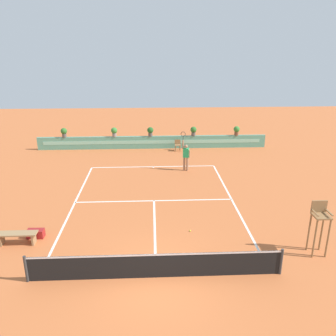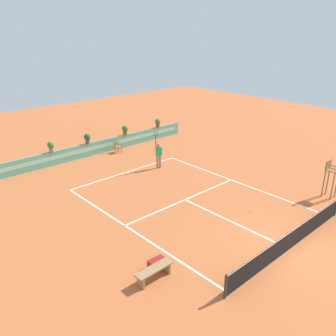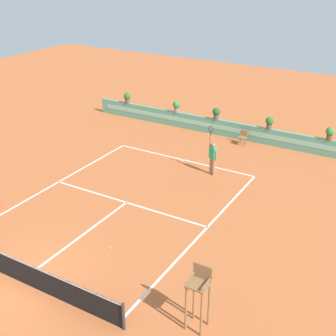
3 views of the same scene
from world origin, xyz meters
name	(u,v)px [view 1 (image 1 of 3)]	position (x,y,z in m)	size (l,w,h in m)	color
ground_plane	(154,204)	(0.00, 6.00, 0.00)	(60.00, 60.00, 0.00)	#BC6033
court_lines	(154,198)	(0.00, 6.72, 0.00)	(8.32, 11.94, 0.01)	white
net	(156,265)	(0.00, 0.00, 0.51)	(8.92, 0.10, 1.00)	#333333
back_wall_barrier	(153,142)	(0.00, 16.39, 0.50)	(18.00, 0.21, 1.00)	#599E84
umpire_chair	(319,222)	(6.26, 1.26, 1.34)	(0.60, 0.60, 2.14)	olive
ball_kid_chair	(178,145)	(1.93, 15.66, 0.48)	(0.44, 0.44, 0.85)	olive
bench_courtside	(17,236)	(-5.60, 2.46, 0.38)	(1.60, 0.44, 0.51)	#99754C
gear_bag	(36,233)	(-5.04, 2.95, 0.18)	(0.70, 0.36, 0.36)	maroon
tennis_player	(186,155)	(2.11, 11.05, 1.05)	(0.60, 0.31, 2.58)	#9E7051
tennis_ball_near_baseline	(190,231)	(1.55, 3.13, 0.03)	(0.07, 0.07, 0.07)	#CCE033
potted_plant_centre	(150,131)	(-0.18, 16.39, 1.41)	(0.48, 0.48, 0.72)	#514C47
potted_plant_left	(114,131)	(-3.00, 16.39, 1.41)	(0.48, 0.48, 0.72)	gray
potted_plant_right	(193,131)	(3.23, 16.39, 1.41)	(0.48, 0.48, 0.72)	#514C47
potted_plant_far_left	(64,132)	(-6.87, 16.39, 1.41)	(0.48, 0.48, 0.72)	#514C47
potted_plant_far_right	(237,130)	(6.67, 16.39, 1.41)	(0.48, 0.48, 0.72)	brown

